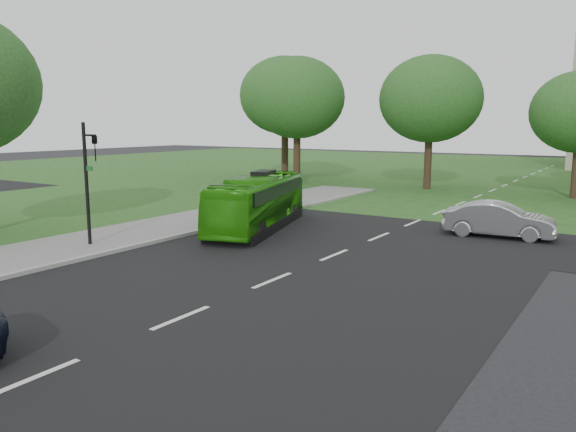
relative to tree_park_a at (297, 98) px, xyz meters
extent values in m
plane|color=black|center=(14.27, -26.17, -6.74)|extent=(160.00, 160.00, 0.00)
cube|color=black|center=(14.27, -6.17, -6.73)|extent=(14.00, 120.00, 0.01)
cube|color=black|center=(14.27, -12.17, -6.73)|extent=(80.00, 12.00, 0.01)
cube|color=silver|center=(14.27, -11.17, -6.72)|extent=(0.15, 90.00, 0.01)
cube|color=#1C4C19|center=(14.27, 18.83, -6.72)|extent=(120.00, 60.00, 0.01)
cube|color=#1C4C19|center=(-5.73, -21.17, -6.72)|extent=(18.00, 60.00, 0.01)
cylinder|color=black|center=(0.00, 0.00, -4.86)|extent=(0.57, 0.57, 3.77)
ellipsoid|color=#1F4717|center=(0.00, 0.00, 0.02)|extent=(7.47, 7.47, 6.35)
cylinder|color=black|center=(9.96, 2.18, -4.95)|extent=(0.54, 0.54, 3.57)
ellipsoid|color=#1F4717|center=(9.96, 2.18, -0.23)|extent=(7.34, 7.34, 6.24)
cylinder|color=black|center=(19.68, 2.20, -5.21)|extent=(0.46, 0.46, 3.06)
cylinder|color=black|center=(-3.49, 3.57, -4.73)|extent=(0.60, 0.60, 4.01)
ellipsoid|color=#1F4717|center=(-3.49, 3.57, 0.42)|extent=(7.87, 7.87, 6.69)
imported|color=#268E0D|center=(8.77, -17.35, -5.53)|extent=(4.54, 8.91, 2.42)
imported|color=#A6A6AB|center=(18.52, -13.36, -5.99)|extent=(4.65, 2.02, 1.49)
cylinder|color=black|center=(5.63, -24.17, -4.32)|extent=(0.14, 0.14, 4.83)
cylinder|color=black|center=(5.97, -24.17, -2.39)|extent=(0.68, 0.08, 0.08)
imported|color=black|center=(6.21, -24.17, -2.87)|extent=(0.19, 0.22, 0.97)
cube|color=#195926|center=(5.78, -24.17, -3.65)|extent=(0.48, 0.04, 0.17)
camera|label=1|loc=(23.76, -37.91, -1.95)|focal=35.00mm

